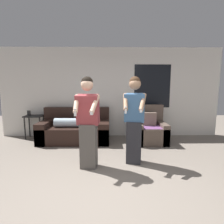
{
  "coord_description": "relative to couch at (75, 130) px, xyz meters",
  "views": [
    {
      "loc": [
        -0.02,
        -2.24,
        1.55
      ],
      "look_at": [
        0.03,
        1.06,
        1.06
      ],
      "focal_mm": 28.0,
      "sensor_mm": 36.0,
      "label": 1
    }
  ],
  "objects": [
    {
      "name": "armchair",
      "position": [
        2.09,
        -0.12,
        0.02
      ],
      "size": [
        0.87,
        0.87,
        1.02
      ],
      "color": "brown",
      "rests_on": "ground_plane"
    },
    {
      "name": "ground_plane",
      "position": [
        1.0,
        -2.64,
        -0.32
      ],
      "size": [
        14.0,
        14.0,
        0.0
      ],
      "primitive_type": "plane",
      "color": "slate"
    },
    {
      "name": "wall_back",
      "position": [
        1.02,
        0.52,
        1.03
      ],
      "size": [
        6.71,
        0.07,
        2.7
      ],
      "color": "silver",
      "rests_on": "ground_plane"
    },
    {
      "name": "side_table",
      "position": [
        -1.29,
        0.28,
        0.25
      ],
      "size": [
        0.52,
        0.37,
        0.84
      ],
      "color": "black",
      "rests_on": "ground_plane"
    },
    {
      "name": "couch",
      "position": [
        0.0,
        0.0,
        0.0
      ],
      "size": [
        1.93,
        0.99,
        0.93
      ],
      "color": "black",
      "rests_on": "ground_plane"
    },
    {
      "name": "person_left",
      "position": [
        0.58,
        -1.7,
        0.57
      ],
      "size": [
        0.47,
        0.52,
        1.72
      ],
      "color": "#56514C",
      "rests_on": "ground_plane"
    },
    {
      "name": "person_right",
      "position": [
        1.47,
        -1.5,
        0.58
      ],
      "size": [
        0.46,
        0.53,
        1.74
      ],
      "color": "#28282D",
      "rests_on": "ground_plane"
    }
  ]
}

